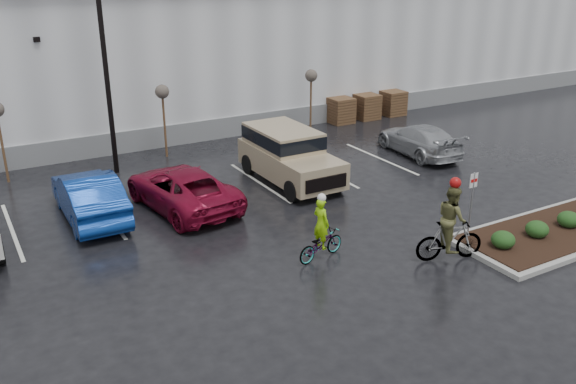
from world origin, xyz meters
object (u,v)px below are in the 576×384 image
car_red (182,188)px  cyclist_olive (450,231)px  car_blue (89,196)px  pallet_stack_c (392,103)px  pallet_stack_a (341,110)px  pallet_stack_b (366,107)px  cyclist_hivis (321,238)px  lamppost (102,30)px  car_far_silver (419,140)px  sapling_east (311,79)px  sapling_mid (162,96)px  fire_lane_sign (472,197)px  suv_tan (290,157)px

car_red → cyclist_olive: 9.27m
car_blue → pallet_stack_c: bearing=-160.4°
pallet_stack_a → pallet_stack_b: bearing=0.0°
cyclist_olive → cyclist_hivis: bearing=77.3°
lamppost → car_far_silver: 14.02m
sapling_east → pallet_stack_b: (4.20, 1.00, -2.05)m
car_red → cyclist_olive: cyclist_olive is taller
car_blue → car_red: car_blue is taller
cyclist_hivis → car_far_silver: bearing=-67.8°
sapling_mid → pallet_stack_b: bearing=4.9°
lamppost → pallet_stack_a: (12.50, 2.00, -5.01)m
pallet_stack_b → cyclist_hivis: size_ratio=0.66×
sapling_mid → pallet_stack_a: 10.26m
cyclist_hivis → cyclist_olive: (3.19, -1.92, 0.27)m
fire_lane_sign → cyclist_hivis: size_ratio=1.08×
pallet_stack_c → cyclist_olive: bearing=-123.8°
lamppost → fire_lane_sign: lamppost is taller
suv_tan → cyclist_olive: size_ratio=2.00×
pallet_stack_c → cyclist_olive: 17.47m
pallet_stack_b → car_far_silver: (-1.84, -6.30, -0.00)m
car_blue → car_red: (3.02, -0.68, -0.07)m
lamppost → sapling_east: bearing=5.7°
sapling_east → pallet_stack_b: sapling_east is taller
lamppost → suv_tan: 8.59m
sapling_mid → sapling_east: same height
pallet_stack_b → suv_tan: (-8.61, -6.56, 0.35)m
pallet_stack_a → car_blue: car_blue is taller
car_red → sapling_mid: bearing=-111.4°
lamppost → pallet_stack_c: size_ratio=6.83×
lamppost → cyclist_olive: bearing=-63.3°
car_far_silver → cyclist_olive: (-6.08, -8.21, 0.24)m
pallet_stack_b → car_red: 14.89m
car_far_silver → car_red: bearing=8.3°
suv_tan → car_blue: bearing=177.5°
sapling_east → cyclist_olive: 14.13m
car_blue → cyclist_hivis: cyclist_hivis is taller
car_red → cyclist_hivis: cyclist_hivis is taller
pallet_stack_b → cyclist_olive: (-7.92, -14.51, 0.24)m
sapling_mid → cyclist_hivis: size_ratio=1.57×
car_far_silver → car_blue: bearing=5.0°
pallet_stack_c → cyclist_olive: (-9.72, -14.51, 0.24)m
pallet_stack_b → car_red: bearing=-152.4°
sapling_east → cyclist_olive: (-3.72, -13.51, -1.81)m
sapling_mid → cyclist_olive: size_ratio=1.26×
cyclist_hivis → cyclist_olive: size_ratio=0.80×
sapling_east → car_red: bearing=-146.7°
pallet_stack_b → fire_lane_sign: 15.23m
pallet_stack_a → car_far_silver: bearing=-91.2°
pallet_stack_b → sapling_mid: bearing=-175.1°
lamppost → pallet_stack_a: bearing=9.1°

